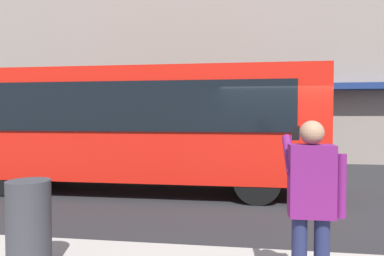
# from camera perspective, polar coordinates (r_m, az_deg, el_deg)

# --- Properties ---
(ground_plane) EXTENTS (60.00, 60.00, 0.00)m
(ground_plane) POSITION_cam_1_polar(r_m,az_deg,el_deg) (8.44, 13.48, -11.03)
(ground_plane) COLOR #232326
(building_facade_far) EXTENTS (28.00, 1.55, 12.00)m
(building_facade_far) POSITION_cam_1_polar(r_m,az_deg,el_deg) (15.56, 11.34, 17.20)
(building_facade_far) COLOR gray
(building_facade_far) RESTS_ON ground_plane
(red_bus) EXTENTS (9.05, 2.54, 3.08)m
(red_bus) POSITION_cam_1_polar(r_m,az_deg,el_deg) (9.16, -9.10, 0.64)
(red_bus) COLOR red
(red_bus) RESTS_ON ground_plane
(pedestrian_photographer) EXTENTS (0.53, 0.52, 1.70)m
(pedestrian_photographer) POSITION_cam_1_polar(r_m,az_deg,el_deg) (3.50, 18.56, -10.55)
(pedestrian_photographer) COLOR #1E2347
(pedestrian_photographer) RESTS_ON sidewalk_curb
(rubbish_bin) EXTENTS (0.47, 0.47, 1.03)m
(rubbish_bin) POSITION_cam_1_polar(r_m,az_deg,el_deg) (4.45, -24.63, -14.22)
(rubbish_bin) COLOR #333338
(rubbish_bin) RESTS_ON sidewalk_curb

